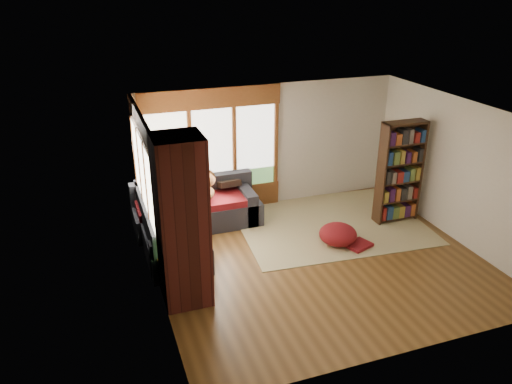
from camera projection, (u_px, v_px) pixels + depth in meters
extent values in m
plane|color=#563718|center=(318.00, 259.00, 8.71)|extent=(5.50, 5.50, 0.00)
plane|color=white|center=(327.00, 114.00, 7.68)|extent=(5.50, 5.50, 0.00)
cube|color=silver|center=(269.00, 146.00, 10.36)|extent=(5.50, 0.04, 2.60)
cube|color=silver|center=(414.00, 269.00, 6.03)|extent=(5.50, 0.04, 2.60)
cube|color=silver|center=(154.00, 216.00, 7.36)|extent=(0.04, 5.00, 2.60)
cube|color=silver|center=(459.00, 171.00, 9.03)|extent=(0.04, 5.00, 2.60)
cube|color=brown|center=(213.00, 151.00, 9.95)|extent=(2.82, 0.10, 1.90)
cube|color=white|center=(213.00, 151.00, 9.95)|extent=(2.54, 0.09, 1.62)
cube|color=brown|center=(145.00, 183.00, 8.39)|extent=(0.10, 2.62, 1.90)
cube|color=white|center=(145.00, 183.00, 8.39)|extent=(0.09, 2.36, 1.62)
cube|color=#8D9F5F|center=(138.00, 146.00, 8.96)|extent=(0.03, 0.72, 0.90)
cube|color=#471914|center=(182.00, 222.00, 7.17)|extent=(0.70, 0.70, 2.60)
cube|color=#23242E|center=(198.00, 214.00, 9.91)|extent=(2.20, 0.90, 0.42)
cube|color=#23242E|center=(194.00, 189.00, 10.05)|extent=(2.20, 0.20, 0.38)
cube|color=#23242E|center=(246.00, 203.00, 10.17)|extent=(0.20, 0.90, 0.60)
cube|color=maroon|center=(194.00, 205.00, 9.66)|extent=(1.90, 0.66, 0.12)
cube|color=#23242E|center=(172.00, 234.00, 9.15)|extent=(0.90, 2.20, 0.42)
cube|color=#23242E|center=(151.00, 217.00, 8.88)|extent=(0.20, 2.20, 0.38)
cube|color=#23242E|center=(183.00, 256.00, 8.24)|extent=(0.90, 0.20, 0.60)
cube|color=maroon|center=(181.00, 228.00, 8.77)|extent=(0.66, 1.20, 0.12)
cube|color=maroon|center=(171.00, 206.00, 9.59)|extent=(0.66, 0.66, 0.12)
cube|color=beige|center=(330.00, 223.00, 9.96)|extent=(3.79, 3.01, 0.01)
cube|color=#392113|center=(418.00, 170.00, 9.86)|extent=(0.04, 0.29, 2.05)
cube|color=#392113|center=(381.00, 175.00, 9.61)|extent=(0.04, 0.29, 2.05)
cube|color=#392113|center=(396.00, 170.00, 9.85)|extent=(0.88, 0.02, 2.05)
cube|color=#392113|center=(394.00, 217.00, 10.12)|extent=(0.80, 0.27, 0.03)
cube|color=#392113|center=(396.00, 199.00, 9.97)|extent=(0.80, 0.27, 0.03)
cube|color=#392113|center=(399.00, 181.00, 9.81)|extent=(0.80, 0.27, 0.03)
cube|color=#392113|center=(401.00, 163.00, 9.65)|extent=(0.80, 0.27, 0.03)
cube|color=#392113|center=(403.00, 143.00, 9.50)|extent=(0.80, 0.27, 0.03)
cube|color=#392113|center=(406.00, 123.00, 9.34)|extent=(0.80, 0.27, 0.03)
cube|color=#726659|center=(400.00, 173.00, 9.72)|extent=(0.76, 0.21, 1.89)
ellipsoid|color=maroon|center=(338.00, 234.00, 9.16)|extent=(0.84, 0.84, 0.38)
ellipsoid|color=brown|center=(195.00, 196.00, 9.36)|extent=(1.04, 0.96, 0.30)
sphere|color=brown|center=(206.00, 184.00, 9.54)|extent=(0.49, 0.49, 0.36)
cone|color=brown|center=(204.00, 178.00, 9.44)|extent=(0.18, 0.18, 0.15)
ellipsoid|color=black|center=(184.00, 220.00, 8.47)|extent=(0.59, 0.86, 0.28)
sphere|color=black|center=(181.00, 206.00, 8.68)|extent=(0.36, 0.36, 0.33)
cone|color=black|center=(181.00, 200.00, 8.58)|extent=(0.13, 0.13, 0.14)
cube|color=black|center=(229.00, 180.00, 10.08)|extent=(0.45, 0.12, 0.45)
cube|color=black|center=(200.00, 184.00, 9.90)|extent=(0.45, 0.12, 0.45)
cube|color=black|center=(156.00, 199.00, 9.22)|extent=(0.45, 0.12, 0.45)
cube|color=black|center=(167.00, 225.00, 8.27)|extent=(0.45, 0.12, 0.45)
cube|color=maroon|center=(170.00, 188.00, 9.72)|extent=(0.42, 0.12, 0.42)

